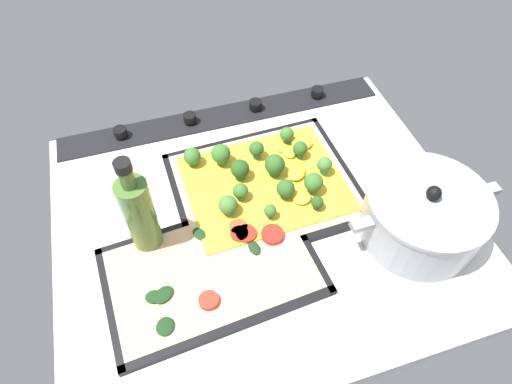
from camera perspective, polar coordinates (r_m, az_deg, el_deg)
ground_plane at (r=82.26cm, az=0.80°, el=-3.65°), size 74.71×63.62×3.00cm
stove_control_panel at (r=99.12cm, az=-4.27°, el=9.97°), size 71.72×7.00×2.60cm
baking_tray_front at (r=84.58cm, az=1.13°, el=0.57°), size 35.22×29.62×1.30cm
broccoli_pizza at (r=83.60cm, az=1.24°, el=1.65°), size 32.74×27.14×6.06cm
baking_tray_back at (r=74.71cm, az=-5.74°, el=-10.36°), size 36.69×24.68×1.30cm
veggie_pizza_back at (r=74.24cm, az=-5.50°, el=-9.88°), size 34.12×22.10×1.90cm
cooking_pot at (r=80.07cm, az=20.89°, el=-2.87°), size 27.58×20.78×12.35cm
oil_bottle at (r=72.87cm, az=-14.91°, el=-2.75°), size 5.12×5.12×21.25cm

